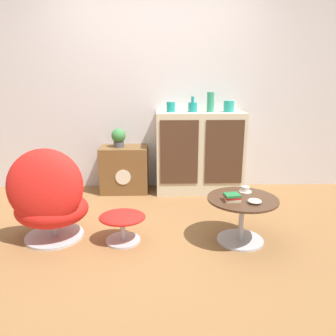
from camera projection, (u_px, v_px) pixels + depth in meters
The scene contains 15 objects.
ground_plane at pixel (153, 236), 3.04m from camera, with size 12.00×12.00×0.00m, color olive.
wall_back at pixel (154, 87), 4.14m from camera, with size 6.40×0.06×2.60m.
sideboard at pixel (199, 152), 4.12m from camera, with size 1.08×0.45×1.02m.
tv_console at pixel (125, 169), 4.18m from camera, with size 0.59×0.40×0.58m.
egg_chair at pixel (49, 199), 2.86m from camera, with size 0.66×0.60×0.88m.
ottoman at pixel (122, 220), 2.89m from camera, with size 0.41×0.35×0.28m.
coffee_table at pixel (242, 213), 2.88m from camera, with size 0.61×0.61×0.41m.
vase_leftmost at pixel (171, 107), 3.96m from camera, with size 0.10×0.10×0.12m.
vase_inner_left at pixel (193, 107), 3.97m from camera, with size 0.11×0.11×0.19m.
vase_inner_right at pixel (210, 102), 3.96m from camera, with size 0.09×0.09×0.24m.
vase_rightmost at pixel (229, 106), 3.98m from camera, with size 0.13×0.13×0.13m.
potted_plant at pixel (119, 137), 4.07m from camera, with size 0.18×0.18×0.23m.
teacup at pixel (245, 190), 2.99m from camera, with size 0.12×0.12×0.05m.
book_stack at pixel (232, 197), 2.77m from camera, with size 0.14×0.13×0.06m.
bowl at pixel (255, 201), 2.72m from camera, with size 0.12×0.12×0.04m.
Camera 1 is at (0.06, -2.76, 1.43)m, focal length 35.00 mm.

